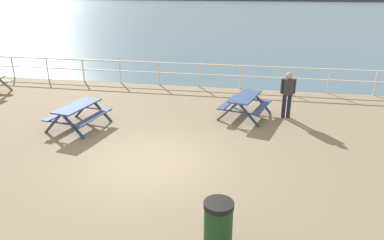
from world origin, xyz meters
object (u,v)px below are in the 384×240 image
Objects in this scene: picnic_table_near_left at (78,111)px; picnic_table_far_right at (245,101)px; visitor at (288,92)px; litter_bin at (218,225)px.

picnic_table_near_left is 0.96× the size of picnic_table_far_right.
litter_bin is at bearing -22.05° from visitor.
picnic_table_far_right is 2.24× the size of litter_bin.
picnic_table_far_right is 7.06m from litter_bin.
picnic_table_far_right is 1.28× the size of visitor.
litter_bin is (-0.17, -7.06, -0.10)m from picnic_table_far_right.
picnic_table_near_left is at bearing -81.65° from visitor.
visitor is (6.88, 2.19, 0.36)m from picnic_table_near_left.
litter_bin reaches higher than picnic_table_far_right.
picnic_table_near_left is 2.14× the size of litter_bin.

